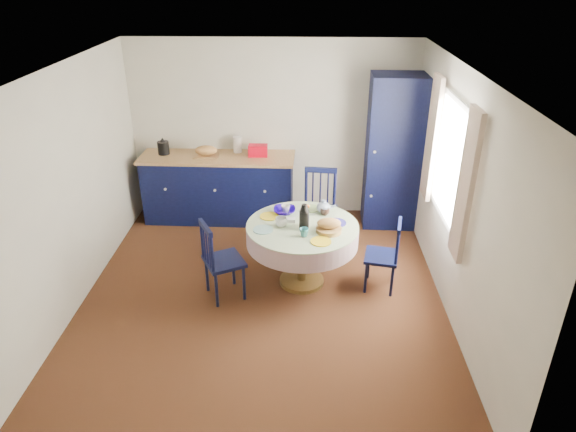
{
  "coord_description": "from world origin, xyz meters",
  "views": [
    {
      "loc": [
        0.43,
        -4.75,
        3.42
      ],
      "look_at": [
        0.28,
        0.2,
        0.92
      ],
      "focal_mm": 32.0,
      "sensor_mm": 36.0,
      "label": 1
    }
  ],
  "objects_px": {
    "chair_far": "(319,209)",
    "chair_left": "(220,260)",
    "pantry_cabinet": "(394,153)",
    "chair_right": "(385,255)",
    "kitchen_counter": "(219,187)",
    "dining_table": "(303,235)",
    "cobalt_bowl": "(285,211)",
    "mug_a": "(281,222)",
    "mug_d": "(286,209)",
    "mug_b": "(304,232)",
    "mug_c": "(325,211)"
  },
  "relations": [
    {
      "from": "chair_right",
      "to": "mug_c",
      "type": "relative_size",
      "value": 7.77
    },
    {
      "from": "pantry_cabinet",
      "to": "dining_table",
      "type": "bearing_deg",
      "value": -125.73
    },
    {
      "from": "kitchen_counter",
      "to": "chair_right",
      "type": "bearing_deg",
      "value": -37.73
    },
    {
      "from": "dining_table",
      "to": "mug_b",
      "type": "relative_size",
      "value": 12.6
    },
    {
      "from": "kitchen_counter",
      "to": "chair_far",
      "type": "relative_size",
      "value": 2.1
    },
    {
      "from": "mug_c",
      "to": "kitchen_counter",
      "type": "bearing_deg",
      "value": 136.35
    },
    {
      "from": "mug_c",
      "to": "mug_d",
      "type": "distance_m",
      "value": 0.46
    },
    {
      "from": "dining_table",
      "to": "chair_far",
      "type": "height_order",
      "value": "dining_table"
    },
    {
      "from": "dining_table",
      "to": "chair_far",
      "type": "relative_size",
      "value": 1.22
    },
    {
      "from": "kitchen_counter",
      "to": "mug_b",
      "type": "height_order",
      "value": "kitchen_counter"
    },
    {
      "from": "dining_table",
      "to": "mug_a",
      "type": "bearing_deg",
      "value": -171.69
    },
    {
      "from": "dining_table",
      "to": "cobalt_bowl",
      "type": "bearing_deg",
      "value": 126.58
    },
    {
      "from": "mug_d",
      "to": "chair_left",
      "type": "bearing_deg",
      "value": -138.67
    },
    {
      "from": "pantry_cabinet",
      "to": "mug_c",
      "type": "distance_m",
      "value": 1.65
    },
    {
      "from": "chair_far",
      "to": "cobalt_bowl",
      "type": "xyz_separation_m",
      "value": [
        -0.42,
        -0.62,
        0.27
      ]
    },
    {
      "from": "mug_a",
      "to": "mug_b",
      "type": "relative_size",
      "value": 1.34
    },
    {
      "from": "kitchen_counter",
      "to": "chair_far",
      "type": "bearing_deg",
      "value": -26.39
    },
    {
      "from": "kitchen_counter",
      "to": "mug_d",
      "type": "xyz_separation_m",
      "value": [
        1.0,
        -1.35,
        0.32
      ]
    },
    {
      "from": "chair_far",
      "to": "chair_left",
      "type": "bearing_deg",
      "value": -126.4
    },
    {
      "from": "mug_d",
      "to": "chair_right",
      "type": "bearing_deg",
      "value": -18.67
    },
    {
      "from": "mug_d",
      "to": "chair_far",
      "type": "bearing_deg",
      "value": 55.96
    },
    {
      "from": "mug_a",
      "to": "mug_b",
      "type": "xyz_separation_m",
      "value": [
        0.25,
        -0.22,
        -0.01
      ]
    },
    {
      "from": "pantry_cabinet",
      "to": "chair_right",
      "type": "distance_m",
      "value": 1.79
    },
    {
      "from": "mug_b",
      "to": "mug_d",
      "type": "xyz_separation_m",
      "value": [
        -0.22,
        0.57,
        0.0
      ]
    },
    {
      "from": "chair_left",
      "to": "mug_a",
      "type": "bearing_deg",
      "value": -95.66
    },
    {
      "from": "chair_far",
      "to": "mug_b",
      "type": "height_order",
      "value": "chair_far"
    },
    {
      "from": "kitchen_counter",
      "to": "chair_left",
      "type": "xyz_separation_m",
      "value": [
        0.31,
        -1.96,
        -0.02
      ]
    },
    {
      "from": "kitchen_counter",
      "to": "mug_d",
      "type": "bearing_deg",
      "value": -52.04
    },
    {
      "from": "mug_b",
      "to": "mug_a",
      "type": "bearing_deg",
      "value": 138.78
    },
    {
      "from": "dining_table",
      "to": "cobalt_bowl",
      "type": "relative_size",
      "value": 4.96
    },
    {
      "from": "kitchen_counter",
      "to": "chair_right",
      "type": "relative_size",
      "value": 2.53
    },
    {
      "from": "kitchen_counter",
      "to": "chair_left",
      "type": "relative_size",
      "value": 2.32
    },
    {
      "from": "pantry_cabinet",
      "to": "mug_c",
      "type": "xyz_separation_m",
      "value": [
        -0.97,
        -1.32,
        -0.25
      ]
    },
    {
      "from": "mug_b",
      "to": "chair_right",
      "type": "bearing_deg",
      "value": 11.52
    },
    {
      "from": "mug_b",
      "to": "mug_c",
      "type": "distance_m",
      "value": 0.58
    },
    {
      "from": "pantry_cabinet",
      "to": "dining_table",
      "type": "height_order",
      "value": "pantry_cabinet"
    },
    {
      "from": "chair_left",
      "to": "chair_right",
      "type": "height_order",
      "value": "chair_left"
    },
    {
      "from": "mug_a",
      "to": "mug_d",
      "type": "relative_size",
      "value": 1.32
    },
    {
      "from": "mug_b",
      "to": "cobalt_bowl",
      "type": "xyz_separation_m",
      "value": [
        -0.23,
        0.55,
        -0.02
      ]
    },
    {
      "from": "chair_right",
      "to": "cobalt_bowl",
      "type": "height_order",
      "value": "chair_right"
    },
    {
      "from": "mug_a",
      "to": "mug_c",
      "type": "height_order",
      "value": "mug_a"
    },
    {
      "from": "pantry_cabinet",
      "to": "chair_right",
      "type": "relative_size",
      "value": 2.47
    },
    {
      "from": "pantry_cabinet",
      "to": "kitchen_counter",
      "type": "bearing_deg",
      "value": -179.94
    },
    {
      "from": "chair_left",
      "to": "chair_right",
      "type": "relative_size",
      "value": 1.09
    },
    {
      "from": "chair_right",
      "to": "mug_a",
      "type": "height_order",
      "value": "mug_a"
    },
    {
      "from": "mug_d",
      "to": "mug_b",
      "type": "bearing_deg",
      "value": -69.03
    },
    {
      "from": "mug_c",
      "to": "chair_far",
      "type": "bearing_deg",
      "value": 94.12
    },
    {
      "from": "pantry_cabinet",
      "to": "chair_right",
      "type": "xyz_separation_m",
      "value": [
        -0.29,
        -1.66,
        -0.62
      ]
    },
    {
      "from": "chair_far",
      "to": "mug_b",
      "type": "bearing_deg",
      "value": -93.49
    },
    {
      "from": "chair_far",
      "to": "mug_d",
      "type": "bearing_deg",
      "value": -118.24
    }
  ]
}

